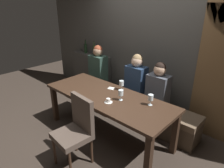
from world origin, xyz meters
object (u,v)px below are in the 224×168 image
banquette_bench (133,108)px  diner_bearded (136,78)px  wine_glass_far_right (121,83)px  wine_glass_far_left (151,98)px  wine_bottle_dark_red (86,48)px  dining_table (107,100)px  wine_glass_center_back (121,93)px  diner_redhead (98,66)px  chair_near_side (76,127)px  espresso_cup (108,101)px  wine_bottle_pale_label (94,50)px  diner_far_end (158,86)px

banquette_bench → diner_bearded: diner_bearded is taller
diner_bearded → wine_glass_far_right: (0.00, -0.41, 0.02)m
wine_glass_far_left → wine_bottle_dark_red: bearing=160.9°
dining_table → wine_bottle_dark_red: wine_bottle_dark_red is taller
wine_glass_far_left → wine_glass_center_back: bearing=-157.6°
diner_bearded → diner_redhead: bearing=179.6°
chair_near_side → diner_bearded: 1.47m
dining_table → espresso_cup: 0.27m
wine_bottle_pale_label → diner_bearded: bearing=-12.7°
diner_bearded → wine_bottle_dark_red: bearing=170.5°
wine_glass_far_right → wine_bottle_pale_label: bearing=153.2°
banquette_bench → wine_glass_far_right: (0.03, -0.39, 0.63)m
wine_bottle_pale_label → espresso_cup: wine_bottle_pale_label is taller
wine_glass_center_back → wine_glass_far_left: (0.41, 0.17, -0.00)m
dining_table → wine_glass_far_right: 0.37m
wine_bottle_dark_red → wine_bottle_pale_label: bearing=9.2°
diner_bearded → wine_bottle_dark_red: (-1.73, 0.29, 0.23)m
chair_near_side → wine_glass_far_right: size_ratio=5.98×
banquette_bench → espresso_cup: (0.18, -0.86, 0.54)m
wine_bottle_pale_label → dining_table: bearing=-36.1°
wine_glass_center_back → espresso_cup: 0.22m
banquette_bench → wine_glass_far_left: wine_glass_far_left is taller
chair_near_side → wine_bottle_dark_red: wine_bottle_dark_red is taller
banquette_bench → chair_near_side: chair_near_side is taller
chair_near_side → dining_table: bearing=99.4°
diner_far_end → wine_bottle_dark_red: (-2.18, 0.28, 0.26)m
diner_redhead → wine_glass_center_back: size_ratio=5.09×
diner_redhead → dining_table: bearing=-36.7°
diner_redhead → diner_bearded: diner_redhead is taller
chair_near_side → wine_bottle_pale_label: (-1.56, 1.77, 0.51)m
diner_redhead → diner_bearded: (1.00, -0.01, -0.01)m
wine_bottle_pale_label → wine_glass_far_left: wine_bottle_pale_label is taller
espresso_cup → wine_bottle_dark_red: bearing=148.0°
diner_far_end → diner_bearded: bearing=-179.2°
dining_table → banquette_bench: 0.82m
banquette_bench → wine_bottle_pale_label: wine_bottle_pale_label is taller
wine_bottle_dark_red → chair_near_side: bearing=-43.5°
wine_bottle_pale_label → diner_far_end: bearing=-9.6°
wine_bottle_dark_red → wine_glass_center_back: (1.97, -0.99, -0.21)m
wine_bottle_pale_label → espresso_cup: (1.62, -1.22, -0.30)m
wine_glass_far_right → chair_near_side: bearing=-84.9°
wine_glass_center_back → espresso_cup: wine_glass_center_back is taller
diner_far_end → wine_glass_far_left: bearing=-70.1°
chair_near_side → diner_bearded: diner_bearded is taller
dining_table → wine_glass_center_back: wine_glass_center_back is taller
diner_bearded → wine_glass_far_left: diner_bearded is taller
diner_bearded → diner_far_end: (0.45, 0.01, -0.03)m
wine_bottle_pale_label → wine_glass_far_right: bearing=-26.8°
chair_near_side → wine_glass_far_left: 1.10m
dining_table → wine_glass_center_back: 0.33m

